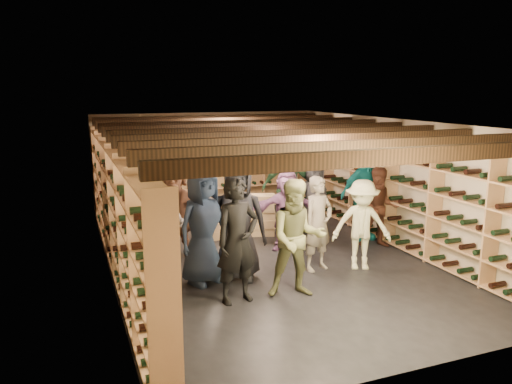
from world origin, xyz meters
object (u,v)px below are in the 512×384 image
Objects in this scene: crate_loose at (305,214)px; person_8 at (380,208)px; person_2 at (297,239)px; person_6 at (203,227)px; person_10 at (288,188)px; person_7 at (318,224)px; person_11 at (287,210)px; person_0 at (238,221)px; person_3 at (362,225)px; person_4 at (364,195)px; person_1 at (237,241)px; crate_stack_left at (262,215)px; person_12 at (314,198)px; crate_stack_right at (210,231)px; person_9 at (149,210)px; person_5 at (175,210)px.

person_8 reaches higher than crate_loose.
person_6 is (-1.13, 0.98, 0.04)m from person_2.
person_7 is at bearing -97.72° from person_10.
person_7 reaches higher than person_11.
person_0 is 0.55m from person_6.
person_4 is (0.97, 1.43, 0.13)m from person_3.
crate_stack_left is at bearing 51.38° from person_1.
person_4 is 1.13× the size of person_7.
person_0 is at bearing -121.31° from person_11.
person_1 is 0.99× the size of person_6.
person_2 is 3.30m from person_12.
crate_stack_right is at bearing 158.37° from person_4.
person_9 is (-1.18, 1.17, 0.01)m from person_0.
crate_loose is 0.33× the size of person_3.
person_11 is at bearing -146.91° from person_12.
person_11 is at bearing 75.19° from person_7.
person_5 reaches higher than person_8.
crate_loose is 2.57m from person_8.
person_10 is (-1.22, 0.97, 0.06)m from person_4.
person_7 reaches higher than crate_stack_left.
person_7 is at bearing -16.17° from person_5.
person_9 is 1.00× the size of person_10.
crate_stack_left is 0.56× the size of person_11.
person_1 is at bearing -88.13° from person_0.
person_5 is at bearing 73.67° from person_6.
person_11 is (-1.69, 0.50, -0.01)m from person_8.
person_4 is 4.22m from person_9.
person_9 reaches higher than person_1.
person_3 is at bearing -32.96° from person_7.
person_0 is 1.38m from person_7.
person_5 is at bearing 46.50° from person_9.
crate_stack_right is at bearing 101.25° from person_7.
person_3 is at bearing -4.72° from person_9.
person_5 is 0.89× the size of person_9.
person_7 reaches higher than crate_stack_right.
person_6 is 1.19× the size of person_11.
person_5 is (-0.41, 2.24, -0.04)m from person_1.
person_6 is (0.14, -1.38, 0.05)m from person_5.
person_4 reaches higher than person_3.
person_2 is at bearing -82.61° from crate_stack_right.
crate_stack_right is 0.29× the size of person_2.
person_3 is at bearing -42.24° from person_11.
person_1 is 1.04× the size of person_2.
person_8 is 1.48m from person_12.
person_2 is 1.16× the size of person_12.
person_6 is at bearing -162.71° from person_0.
crate_stack_right is 0.28× the size of person_4.
person_11 is at bearing 140.27° from person_3.
person_9 is (-4.22, 0.05, 0.06)m from person_4.
crate_loose is at bearing 32.69° from crate_stack_left.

